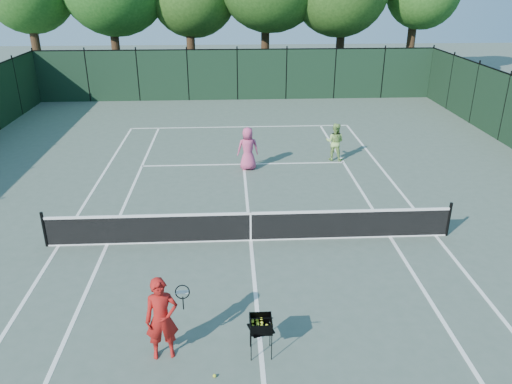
{
  "coord_description": "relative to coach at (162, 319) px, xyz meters",
  "views": [
    {
      "loc": [
        -0.54,
        -12.7,
        7.06
      ],
      "look_at": [
        0.21,
        1.0,
        1.1
      ],
      "focal_mm": 35.0,
      "sensor_mm": 36.0,
      "label": 1
    }
  ],
  "objects": [
    {
      "name": "service_line_far",
      "position": [
        1.95,
        11.06,
        -0.89
      ],
      "size": [
        8.23,
        0.1,
        0.01
      ],
      "primitive_type": "cube",
      "color": "white",
      "rests_on": "ground"
    },
    {
      "name": "sideline_doubles_left",
      "position": [
        -3.54,
        4.66,
        -0.89
      ],
      "size": [
        0.1,
        23.77,
        0.01
      ],
      "primitive_type": "cube",
      "color": "white",
      "rests_on": "ground"
    },
    {
      "name": "baseline_far",
      "position": [
        1.95,
        16.54,
        -0.89
      ],
      "size": [
        10.97,
        0.1,
        0.01
      ],
      "primitive_type": "cube",
      "color": "white",
      "rests_on": "ground"
    },
    {
      "name": "sideline_singles_left",
      "position": [
        -2.17,
        4.66,
        -0.89
      ],
      "size": [
        0.1,
        23.77,
        0.01
      ],
      "primitive_type": "cube",
      "color": "white",
      "rests_on": "ground"
    },
    {
      "name": "fence_far",
      "position": [
        1.95,
        22.66,
        0.6
      ],
      "size": [
        24.0,
        0.05,
        3.0
      ],
      "primitive_type": "cube",
      "color": "black",
      "rests_on": "ground"
    },
    {
      "name": "coach",
      "position": [
        0.0,
        0.0,
        0.0
      ],
      "size": [
        0.9,
        0.73,
        1.79
      ],
      "rotation": [
        0.0,
        0.0,
        0.16
      ],
      "color": "#A61613",
      "rests_on": "ground"
    },
    {
      "name": "loose_ball_midcourt",
      "position": [
        1.02,
        -0.67,
        -0.86
      ],
      "size": [
        0.07,
        0.07,
        0.07
      ],
      "primitive_type": "sphere",
      "color": "#BDCD2A",
      "rests_on": "ground"
    },
    {
      "name": "ground",
      "position": [
        1.95,
        4.66,
        -0.9
      ],
      "size": [
        90.0,
        90.0,
        0.0
      ],
      "primitive_type": "plane",
      "color": "#49594D",
      "rests_on": "ground"
    },
    {
      "name": "tennis_net",
      "position": [
        1.95,
        4.66,
        -0.42
      ],
      "size": [
        11.69,
        0.09,
        1.06
      ],
      "color": "black",
      "rests_on": "ground"
    },
    {
      "name": "sideline_singles_right",
      "position": [
        6.06,
        4.66,
        -0.89
      ],
      "size": [
        0.1,
        23.77,
        0.01
      ],
      "primitive_type": "cube",
      "color": "white",
      "rests_on": "ground"
    },
    {
      "name": "center_service_line",
      "position": [
        1.95,
        4.66,
        -0.89
      ],
      "size": [
        0.1,
        12.8,
        0.01
      ],
      "primitive_type": "cube",
      "color": "white",
      "rests_on": "ground"
    },
    {
      "name": "player_green",
      "position": [
        5.73,
        11.4,
        -0.12
      ],
      "size": [
        0.93,
        0.84,
        1.56
      ],
      "rotation": [
        0.0,
        0.0,
        2.74
      ],
      "color": "#94C060",
      "rests_on": "ground"
    },
    {
      "name": "sideline_doubles_right",
      "position": [
        7.43,
        4.66,
        -0.89
      ],
      "size": [
        0.1,
        23.77,
        0.01
      ],
      "primitive_type": "cube",
      "color": "white",
      "rests_on": "ground"
    },
    {
      "name": "player_pink",
      "position": [
        2.1,
        10.5,
        -0.04
      ],
      "size": [
        0.88,
        0.62,
        1.7
      ],
      "rotation": [
        0.0,
        0.0,
        3.24
      ],
      "color": "#C54573",
      "rests_on": "ground"
    },
    {
      "name": "ball_hopper",
      "position": [
        1.94,
        -0.05,
        -0.18
      ],
      "size": [
        0.56,
        0.56,
        0.85
      ],
      "rotation": [
        0.0,
        0.0,
        0.29
      ],
      "color": "black",
      "rests_on": "ground"
    }
  ]
}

